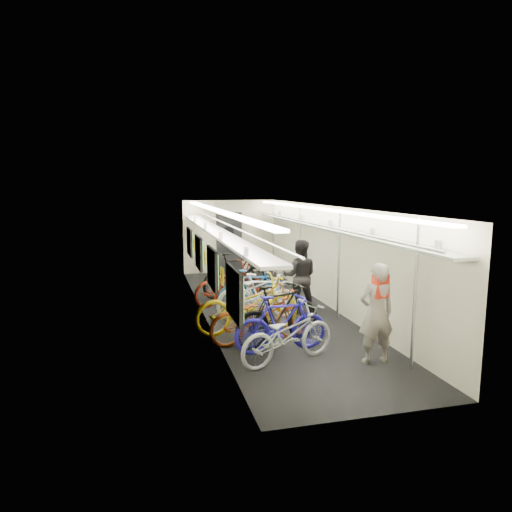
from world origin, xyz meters
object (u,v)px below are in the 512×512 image
bicycle_1 (281,324)px  backpack (380,286)px  passenger_mid (300,276)px  passenger_near (376,313)px  bicycle_0 (288,335)px

bicycle_1 → backpack: size_ratio=4.45×
passenger_mid → backpack: passenger_mid is taller
passenger_near → passenger_mid: passenger_mid is taller
passenger_mid → backpack: bearing=113.0°
bicycle_0 → passenger_near: passenger_near is taller
bicycle_1 → passenger_mid: (1.16, 2.35, 0.33)m
bicycle_0 → backpack: bearing=-123.5°
backpack → passenger_mid: bearing=76.7°
passenger_near → passenger_mid: 3.18m
passenger_mid → backpack: size_ratio=4.39×
passenger_near → backpack: (0.04, -0.03, 0.45)m
passenger_mid → bicycle_0: bearing=86.1°
passenger_near → backpack: bearing=144.7°
bicycle_0 → passenger_mid: bearing=-41.7°
bicycle_1 → backpack: (1.38, -0.85, 0.77)m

